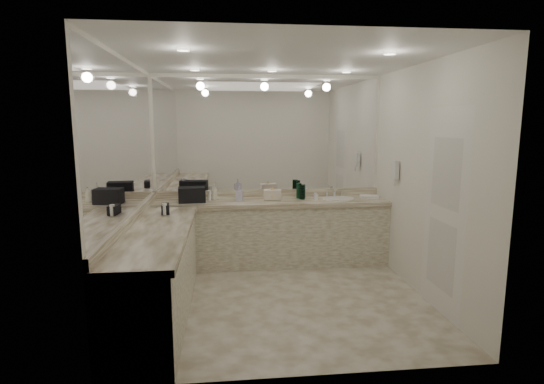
{
  "coord_description": "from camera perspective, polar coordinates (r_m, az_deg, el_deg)",
  "views": [
    {
      "loc": [
        -0.58,
        -4.47,
        1.94
      ],
      "look_at": [
        -0.06,
        0.4,
        1.14
      ],
      "focal_mm": 28.0,
      "sensor_mm": 36.0,
      "label": 1
    }
  ],
  "objects": [
    {
      "name": "wall_phone",
      "position": [
        5.63,
        16.26,
        2.86
      ],
      "size": [
        0.06,
        0.1,
        0.24
      ],
      "primitive_type": "cube",
      "color": "white",
      "rests_on": "wall_right"
    },
    {
      "name": "green_bottle_2",
      "position": [
        5.85,
        4.12,
        -0.08
      ],
      "size": [
        0.07,
        0.07,
        0.19
      ],
      "primitive_type": "cylinder",
      "color": "#0C4E2E",
      "rests_on": "vanity_back_top"
    },
    {
      "name": "soap_bottle_a",
      "position": [
        5.85,
        -7.72,
        -0.03
      ],
      "size": [
        0.1,
        0.1,
        0.21
      ],
      "primitive_type": "imported",
      "rotation": [
        0.0,
        0.0,
        0.21
      ],
      "color": "white",
      "rests_on": "vanity_back_top"
    },
    {
      "name": "backsplash_back",
      "position": [
        6.06,
        -0.52,
        -0.15
      ],
      "size": [
        3.2,
        0.04,
        0.1
      ],
      "primitive_type": "cube",
      "color": "beige",
      "rests_on": "vanity_back_top"
    },
    {
      "name": "vanity_left_base",
      "position": [
        4.5,
        -15.18,
        -10.85
      ],
      "size": [
        0.6,
        2.4,
        0.84
      ],
      "primitive_type": "cube",
      "color": "silver",
      "rests_on": "floor"
    },
    {
      "name": "green_bottle_1",
      "position": [
        5.92,
        4.16,
        0.08
      ],
      "size": [
        0.07,
        0.07,
        0.2
      ],
      "primitive_type": "cylinder",
      "color": "#0C4E2E",
      "rests_on": "vanity_back_top"
    },
    {
      "name": "mirror_back",
      "position": [
        5.99,
        -0.54,
        7.67
      ],
      "size": [
        3.12,
        0.01,
        1.55
      ],
      "primitive_type": "cube",
      "color": "white",
      "rests_on": "wall_back"
    },
    {
      "name": "amenity_bottle_1",
      "position": [
        5.85,
        5.95,
        -0.66
      ],
      "size": [
        0.05,
        0.05,
        0.08
      ],
      "primitive_type": "cylinder",
      "color": "white",
      "rests_on": "vanity_back_top"
    },
    {
      "name": "black_toiletry_bag",
      "position": [
        5.73,
        -10.72,
        -0.35
      ],
      "size": [
        0.37,
        0.25,
        0.2
      ],
      "primitive_type": "cube",
      "rotation": [
        0.0,
        0.0,
        0.1
      ],
      "color": "black",
      "rests_on": "vanity_back_top"
    },
    {
      "name": "amenity_bottle_4",
      "position": [
        5.83,
        -8.43,
        -0.47
      ],
      "size": [
        0.05,
        0.05,
        0.13
      ],
      "primitive_type": "cylinder",
      "color": "white",
      "rests_on": "vanity_back_top"
    },
    {
      "name": "lotion_left",
      "position": [
        4.99,
        -14.26,
        -2.3
      ],
      "size": [
        0.06,
        0.06,
        0.13
      ],
      "primitive_type": "cylinder",
      "color": "white",
      "rests_on": "vanity_left_top"
    },
    {
      "name": "soap_bottle_b",
      "position": [
        5.71,
        -4.43,
        -0.19
      ],
      "size": [
        0.11,
        0.11,
        0.21
      ],
      "primitive_type": "imported",
      "rotation": [
        0.0,
        0.0,
        -0.11
      ],
      "color": "silver",
      "rests_on": "vanity_back_top"
    },
    {
      "name": "amenity_bottle_2",
      "position": [
        5.83,
        5.84,
        -0.58
      ],
      "size": [
        0.04,
        0.04,
        0.1
      ],
      "primitive_type": "cylinder",
      "color": "silver",
      "rests_on": "vanity_back_top"
    },
    {
      "name": "backsplash_left",
      "position": [
        4.69,
        -18.28,
        -3.43
      ],
      "size": [
        0.04,
        3.0,
        0.1
      ],
      "primitive_type": "cube",
      "color": "beige",
      "rests_on": "vanity_left_top"
    },
    {
      "name": "amenity_bottle_3",
      "position": [
        5.82,
        -10.64,
        -0.48
      ],
      "size": [
        0.04,
        0.04,
        0.14
      ],
      "primitive_type": "cylinder",
      "color": "#3F3F4C",
      "rests_on": "vanity_back_top"
    },
    {
      "name": "hand_towel",
      "position": [
        6.09,
        12.94,
        -0.63
      ],
      "size": [
        0.26,
        0.19,
        0.04
      ],
      "primitive_type": "cube",
      "rotation": [
        0.0,
        0.0,
        -0.13
      ],
      "color": "white",
      "rests_on": "vanity_back_top"
    },
    {
      "name": "wall_right",
      "position": [
        5.02,
        19.73,
        1.37
      ],
      "size": [
        0.02,
        3.0,
        2.6
      ],
      "primitive_type": "cube",
      "color": "silver",
      "rests_on": "floor"
    },
    {
      "name": "amenity_bottle_0",
      "position": [
        5.81,
        -11.39,
        -0.78
      ],
      "size": [
        0.05,
        0.05,
        0.09
      ],
      "primitive_type": "cylinder",
      "color": "#3F3F4C",
      "rests_on": "vanity_back_top"
    },
    {
      "name": "green_bottle_0",
      "position": [
        5.86,
        4.03,
        0.0
      ],
      "size": [
        0.06,
        0.06,
        0.2
      ],
      "primitive_type": "cylinder",
      "color": "#0C4E2E",
      "rests_on": "vanity_back_top"
    },
    {
      "name": "wall_back",
      "position": [
        6.04,
        -0.54,
        3.16
      ],
      "size": [
        3.2,
        0.02,
        2.6
      ],
      "primitive_type": "cube",
      "color": "silver",
      "rests_on": "floor"
    },
    {
      "name": "mirror_left",
      "position": [
        4.59,
        -18.9,
        6.68
      ],
      "size": [
        0.01,
        2.92,
        1.55
      ],
      "primitive_type": "cube",
      "color": "white",
      "rests_on": "wall_left"
    },
    {
      "name": "black_bag_spill",
      "position": [
        5.07,
        -14.14,
        -2.26
      ],
      "size": [
        0.11,
        0.21,
        0.11
      ],
      "primitive_type": "cube",
      "rotation": [
        0.0,
        0.0,
        0.13
      ],
      "color": "black",
      "rests_on": "vanity_left_top"
    },
    {
      "name": "ceiling",
      "position": [
        4.56,
        1.36,
        17.56
      ],
      "size": [
        3.2,
        3.2,
        0.0
      ],
      "primitive_type": "plane",
      "color": "white",
      "rests_on": "floor"
    },
    {
      "name": "door",
      "position": [
        4.61,
        22.1,
        -2.57
      ],
      "size": [
        0.02,
        0.82,
        2.1
      ],
      "primitive_type": "cube",
      "color": "white",
      "rests_on": "wall_right"
    },
    {
      "name": "faucet",
      "position": [
        6.16,
        8.38,
        0.09
      ],
      "size": [
        0.24,
        0.16,
        0.14
      ],
      "primitive_type": "cube",
      "color": "silver",
      "rests_on": "vanity_back_top"
    },
    {
      "name": "green_bottle_3",
      "position": [
        5.94,
        3.64,
        0.19
      ],
      "size": [
        0.07,
        0.07,
        0.21
      ],
      "primitive_type": "cylinder",
      "color": "#0C4E2E",
      "rests_on": "vanity_back_top"
    },
    {
      "name": "floor",
      "position": [
        4.91,
        1.24,
        -14.03
      ],
      "size": [
        3.2,
        3.2,
        0.0
      ],
      "primitive_type": "plane",
      "color": "beige",
      "rests_on": "ground"
    },
    {
      "name": "vanity_back_top",
      "position": [
        5.79,
        -0.24,
        -1.39
      ],
      "size": [
        3.2,
        0.64,
        0.06
      ],
      "primitive_type": "cube",
      "color": "beige",
      "rests_on": "vanity_back_base"
    },
    {
      "name": "vanity_left_top",
      "position": [
        4.37,
        -15.3,
        -5.29
      ],
      "size": [
        0.64,
        2.42,
        0.06
      ],
      "primitive_type": "cube",
      "color": "beige",
      "rests_on": "vanity_left_base"
    },
    {
      "name": "cream_cosmetic_case",
      "position": [
        5.78,
        0.07,
        -0.44
      ],
      "size": [
        0.25,
        0.18,
        0.14
      ],
      "primitive_type": "cube",
      "rotation": [
        0.0,
        0.0,
        -0.16
      ],
      "color": "beige",
      "rests_on": "vanity_back_top"
    },
    {
      "name": "vanity_back_base",
      "position": [
        5.9,
        -0.24,
        -5.67
      ],
      "size": [
        3.2,
        0.6,
        0.84
      ],
      "primitive_type": "cube",
      "color": "silver",
      "rests_on": "floor"
    },
    {
      "name": "soap_bottle_c",
      "position": [
        5.77,
        0.03,
        -0.25
      ],
      "size": [
        0.16,
        0.16,
        0.18
      ],
      "primitive_type": "imported",
      "rotation": [
        0.0,
        0.0,
        0.23
      ],
      "color": "#FFD486",
      "rests_on": "vanity_back_top"
    },
    {
      "name": "wall_left",
      "position": [
        4.63,
        -18.74,
        0.8
      ],
      "size": [
        0.02,
        3.0,
        2.6
      ],
      "primitive_type": "cube",
      "color": "silver",
      "rests_on": "floor"
    },
    {
      "name": "sink",
      "position": [
        5.97,
        8.86,
        -0.94
      ],
      "size": [
        0.44,
        0.44,
        0.03
      ],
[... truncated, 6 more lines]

